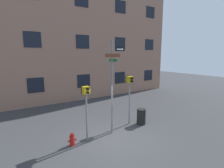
% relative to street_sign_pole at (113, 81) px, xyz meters
% --- Properties ---
extents(ground_plane, '(60.00, 60.00, 0.00)m').
position_rel_street_sign_pole_xyz_m(ground_plane, '(-0.39, -0.67, -2.73)').
color(ground_plane, '#38383A').
extents(building_facade, '(24.00, 0.63, 13.66)m').
position_rel_street_sign_pole_xyz_m(building_facade, '(-0.39, 7.41, 4.10)').
color(building_facade, '#936B56').
rests_on(building_facade, ground_plane).
extents(street_sign_pole, '(1.16, 0.70, 4.72)m').
position_rel_street_sign_pole_xyz_m(street_sign_pole, '(0.00, 0.00, 0.00)').
color(street_sign_pole, slate).
rests_on(street_sign_pole, ground_plane).
extents(pedestrian_signal_left, '(0.37, 0.40, 2.63)m').
position_rel_street_sign_pole_xyz_m(pedestrian_signal_left, '(-1.50, -0.04, -0.68)').
color(pedestrian_signal_left, slate).
rests_on(pedestrian_signal_left, ground_plane).
extents(pedestrian_signal_right, '(0.38, 0.40, 2.85)m').
position_rel_street_sign_pole_xyz_m(pedestrian_signal_right, '(1.42, 0.41, -0.50)').
color(pedestrian_signal_right, slate).
rests_on(pedestrian_signal_right, ground_plane).
extents(fire_hydrant, '(0.38, 0.22, 0.59)m').
position_rel_street_sign_pole_xyz_m(fire_hydrant, '(-2.27, -0.10, -2.44)').
color(fire_hydrant, red).
rests_on(fire_hydrant, ground_plane).
extents(trash_bin, '(0.54, 0.54, 0.91)m').
position_rel_street_sign_pole_xyz_m(trash_bin, '(2.01, 0.02, -2.27)').
color(trash_bin, black).
rests_on(trash_bin, ground_plane).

